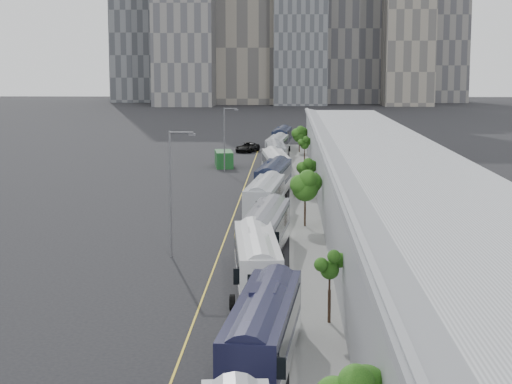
# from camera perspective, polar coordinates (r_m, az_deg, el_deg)

# --- Properties ---
(sidewalk) EXTENTS (10.00, 170.00, 0.12)m
(sidewalk) POSITION_cam_1_polar(r_m,az_deg,el_deg) (75.60, 6.04, -2.72)
(sidewalk) COLOR gray
(sidewalk) RESTS_ON ground
(lane_line) EXTENTS (0.12, 160.00, 0.02)m
(lane_line) POSITION_cam_1_polar(r_m,az_deg,el_deg) (75.64, -1.93, -2.71)
(lane_line) COLOR gold
(lane_line) RESTS_ON ground
(depot) EXTENTS (12.45, 160.40, 7.20)m
(depot) POSITION_cam_1_polar(r_m,az_deg,el_deg) (75.39, 9.11, -0.15)
(depot) COLOR gray
(depot) RESTS_ON ground
(bus_1) EXTENTS (3.74, 13.11, 3.78)m
(bus_1) POSITION_cam_1_polar(r_m,az_deg,el_deg) (41.48, 0.51, -9.81)
(bus_1) COLOR black
(bus_1) RESTS_ON ground
(bus_2) EXTENTS (3.70, 13.09, 3.77)m
(bus_2) POSITION_cam_1_polar(r_m,az_deg,el_deg) (55.97, 0.04, -5.01)
(bus_2) COLOR white
(bus_2) RESTS_ON ground
(bus_3) EXTENTS (3.71, 13.04, 3.76)m
(bus_3) POSITION_cam_1_polar(r_m,az_deg,el_deg) (66.89, 0.69, -2.80)
(bus_3) COLOR slate
(bus_3) RESTS_ON ground
(bus_4) EXTENTS (3.77, 13.23, 3.81)m
(bus_4) POSITION_cam_1_polar(r_m,az_deg,el_deg) (82.49, 0.60, -0.65)
(bus_4) COLOR #B8BCC3
(bus_4) RESTS_ON ground
(bus_5) EXTENTS (4.01, 13.66, 3.93)m
(bus_5) POSITION_cam_1_polar(r_m,az_deg,el_deg) (96.26, 1.20, 0.68)
(bus_5) COLOR #151B31
(bus_5) RESTS_ON ground
(bus_6) EXTENTS (3.97, 13.41, 3.86)m
(bus_6) POSITION_cam_1_polar(r_m,az_deg,el_deg) (109.40, 1.32, 1.59)
(bus_6) COLOR white
(bus_6) RESTS_ON ground
(bus_7) EXTENTS (3.16, 12.72, 3.69)m
(bus_7) POSITION_cam_1_polar(r_m,az_deg,el_deg) (123.86, 1.33, 2.35)
(bus_7) COLOR gray
(bus_7) RESTS_ON ground
(bus_8) EXTENTS (3.60, 12.82, 3.70)m
(bus_8) POSITION_cam_1_polar(r_m,az_deg,el_deg) (136.18, 1.42, 2.89)
(bus_8) COLOR #A8AAB2
(bus_8) RESTS_ON ground
(bus_9) EXTENTS (3.52, 13.44, 3.89)m
(bus_9) POSITION_cam_1_polar(r_m,az_deg,el_deg) (152.00, 1.74, 3.49)
(bus_9) COLOR #151B30
(bus_9) RESTS_ON ground
(tree_1) EXTENTS (1.08, 1.08, 3.88)m
(tree_1) POSITION_cam_1_polar(r_m,az_deg,el_deg) (48.54, 4.93, -5.16)
(tree_1) COLOR black
(tree_1) RESTS_ON ground
(tree_2) EXTENTS (2.41, 2.41, 5.18)m
(tree_2) POSITION_cam_1_polar(r_m,az_deg,el_deg) (77.55, 3.30, 0.51)
(tree_2) COLOR black
(tree_2) RESTS_ON ground
(tree_3) EXTENTS (1.77, 1.77, 3.91)m
(tree_3) POSITION_cam_1_polar(r_m,az_deg,el_deg) (97.64, 3.38, 1.57)
(tree_3) COLOR black
(tree_3) RESTS_ON ground
(tree_4) EXTENTS (1.28, 1.28, 4.12)m
(tree_4) POSITION_cam_1_polar(r_m,az_deg,el_deg) (124.26, 3.26, 3.20)
(tree_4) COLOR black
(tree_4) RESTS_ON ground
(tree_5) EXTENTS (2.29, 2.29, 4.43)m
(tree_5) POSITION_cam_1_polar(r_m,az_deg,el_deg) (145.41, 2.91, 3.91)
(tree_5) COLOR black
(tree_5) RESTS_ON ground
(street_lamp_near) EXTENTS (2.04, 0.22, 9.69)m
(street_lamp_near) POSITION_cam_1_polar(r_m,az_deg,el_deg) (65.52, -5.58, 0.44)
(street_lamp_near) COLOR #59595E
(street_lamp_near) RESTS_ON ground
(street_lamp_far) EXTENTS (2.04, 0.22, 8.87)m
(street_lamp_far) POSITION_cam_1_polar(r_m,az_deg,el_deg) (119.21, -2.03, 3.83)
(street_lamp_far) COLOR #59595E
(street_lamp_far) RESTS_ON ground
(shipping_container) EXTENTS (3.22, 6.57, 2.33)m
(shipping_container) POSITION_cam_1_polar(r_m,az_deg,el_deg) (124.83, -2.15, 2.21)
(shipping_container) COLOR #14421B
(shipping_container) RESTS_ON ground
(suv) EXTENTS (4.43, 6.56, 1.67)m
(suv) POSITION_cam_1_polar(r_m,az_deg,el_deg) (146.61, -0.58, 3.00)
(suv) COLOR black
(suv) RESTS_ON ground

